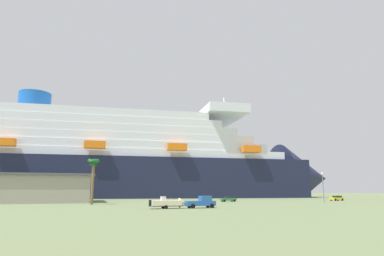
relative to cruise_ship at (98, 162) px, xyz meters
name	(u,v)px	position (x,y,z in m)	size (l,w,h in m)	color
ground_plane	(170,201)	(25.86, -44.11, -15.49)	(600.00, 600.00, 0.00)	#66754C
cruise_ship	(98,162)	(0.00, 0.00, 0.00)	(225.65, 41.56, 56.50)	#191E38
pickup_truck	(201,202)	(24.37, -92.04, -14.44)	(5.82, 2.86, 2.20)	#2659A5
small_boat_on_trailer	(170,203)	(18.29, -92.85, -14.52)	(7.57, 2.68, 2.15)	#595960
palm_tree	(93,168)	(3.30, -71.48, -7.10)	(2.95, 2.97, 10.64)	brown
street_lamp	(323,183)	(64.21, -70.81, -10.24)	(0.56, 0.56, 8.06)	slate
parked_car_yellow_taxi	(337,198)	(77.51, -57.80, -14.65)	(4.65, 2.69, 1.58)	yellow
parked_car_green_wagon	(228,199)	(40.61, -59.64, -14.65)	(4.66, 2.25, 1.58)	#2D723F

